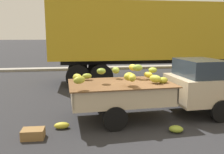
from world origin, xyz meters
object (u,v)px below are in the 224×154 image
(pickup_truck, at_px, (185,86))
(fallen_banana_bunch_by_wheel, at_px, (176,129))
(fallen_banana_bunch_near_tailgate, at_px, (62,125))
(produce_crate, at_px, (33,134))
(semi_trailer, at_px, (167,32))

(pickup_truck, bearing_deg, fallen_banana_bunch_by_wheel, -125.78)
(fallen_banana_bunch_near_tailgate, height_order, fallen_banana_bunch_by_wheel, same)
(pickup_truck, bearing_deg, produce_crate, -168.90)
(fallen_banana_bunch_by_wheel, xyz_separation_m, produce_crate, (-3.51, 0.17, 0.03))
(pickup_truck, distance_m, produce_crate, 4.52)
(pickup_truck, relative_size, fallen_banana_bunch_by_wheel, 14.63)
(pickup_truck, distance_m, fallen_banana_bunch_near_tailgate, 3.81)
(pickup_truck, bearing_deg, semi_trailer, 71.89)
(fallen_banana_bunch_near_tailgate, bearing_deg, pickup_truck, 8.83)
(fallen_banana_bunch_near_tailgate, distance_m, produce_crate, 0.81)
(fallen_banana_bunch_by_wheel, bearing_deg, pickup_truck, 57.13)
(fallen_banana_bunch_near_tailgate, relative_size, produce_crate, 0.77)
(semi_trailer, relative_size, produce_crate, 23.14)
(fallen_banana_bunch_near_tailgate, xyz_separation_m, produce_crate, (-0.64, -0.51, 0.03))
(semi_trailer, bearing_deg, pickup_truck, -104.39)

